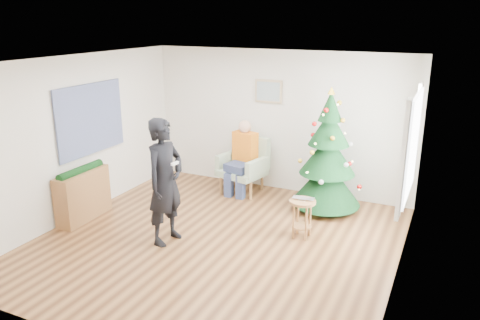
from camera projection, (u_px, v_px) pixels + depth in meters
The scene contains 19 objects.
floor at pixel (216, 242), 6.85m from camera, with size 5.00×5.00×0.00m, color brown.
ceiling at pixel (213, 61), 6.08m from camera, with size 5.00×5.00×0.00m, color white.
wall_back at pixel (279, 121), 8.62m from camera, with size 5.00×5.00×0.00m, color silver.
wall_front at pixel (87, 228), 4.30m from camera, with size 5.00×5.00×0.00m, color silver.
wall_left at pixel (77, 138), 7.48m from camera, with size 5.00×5.00×0.00m, color silver.
wall_right at pixel (404, 183), 5.45m from camera, with size 5.00×5.00×0.00m, color silver.
window_panel at pixel (412, 146), 6.27m from camera, with size 0.04×1.30×1.40m, color white.
curtains at pixel (410, 145), 6.28m from camera, with size 0.05×1.75×1.50m.
christmas_tree at pixel (328, 156), 7.73m from camera, with size 1.16×1.16×2.10m.
stool at pixel (302, 218), 6.92m from camera, with size 0.39×0.39×0.59m.
laptop at pixel (303, 200), 6.83m from camera, with size 0.32×0.21×0.03m, color silver.
armchair at pixel (244, 172), 8.72m from camera, with size 0.93×0.89×1.03m.
seated_person at pixel (242, 156), 8.59m from camera, with size 0.52×0.70×1.35m.
standing_man at pixel (165, 182), 6.62m from camera, with size 0.67×0.44×1.84m, color black.
game_controller at pixel (175, 163), 6.42m from camera, with size 0.04×0.13×0.04m, color white.
console at pixel (83, 195), 7.52m from camera, with size 0.30×1.00×0.80m, color brown.
garland at pixel (80, 171), 7.40m from camera, with size 0.14×0.14×0.90m, color black.
tapestry at pixel (91, 119), 7.65m from camera, with size 0.03×1.50×1.15m, color black.
framed_picture at pixel (269, 91), 8.51m from camera, with size 0.52×0.05×0.42m.
Camera 1 is at (2.94, -5.45, 3.17)m, focal length 35.00 mm.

